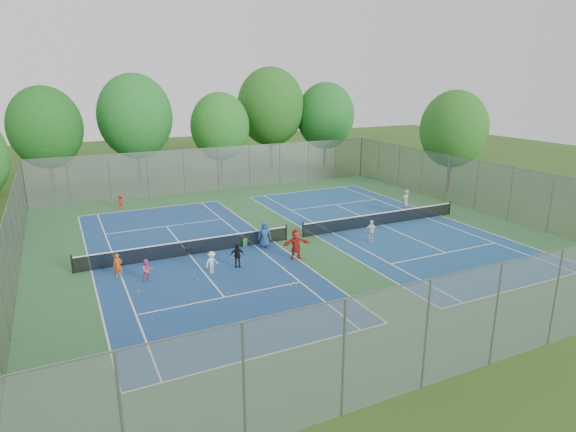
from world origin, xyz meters
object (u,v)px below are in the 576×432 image
object	(u,v)px
net_right	(382,219)
ball_crate	(189,250)
instructor	(405,202)
ball_hopper	(244,242)
net_left	(189,248)

from	to	relation	value
net_right	ball_crate	size ratio (longest dim) A/B	39.30
net_right	instructor	size ratio (longest dim) A/B	6.85
ball_crate	instructor	world-z (taller)	instructor
net_right	ball_hopper	xyz separation A→B (m)	(-10.51, 0.09, -0.17)
net_left	ball_crate	bearing A→B (deg)	81.92
ball_hopper	instructor	distance (m)	14.14
net_right	ball_crate	world-z (taller)	net_right
net_left	instructor	xyz separation A→B (m)	(17.51, 1.80, 0.48)
instructor	net_right	bearing A→B (deg)	20.06
net_left	ball_hopper	distance (m)	3.50
net_left	instructor	world-z (taller)	instructor
ball_hopper	instructor	bearing A→B (deg)	6.99
net_right	ball_crate	bearing A→B (deg)	177.68
net_left	instructor	bearing A→B (deg)	5.88
net_left	instructor	size ratio (longest dim) A/B	6.85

